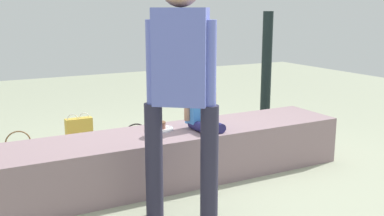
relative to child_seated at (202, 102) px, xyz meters
The scene contains 11 objects.
ground_plane 0.66m from the child_seated, behind, with size 12.00×12.00×0.00m, color #9EA489.
concrete_ledge 0.48m from the child_seated, behind, with size 2.91×0.58×0.39m, color gray.
child_seated is the anchor object (origin of this frame).
adult_standing 0.87m from the child_seated, 128.20° to the right, with size 0.39×0.35×1.57m.
cake_plate 0.39m from the child_seated, 160.71° to the left, with size 0.22×0.22×0.07m.
gift_bag 1.42m from the child_seated, 121.22° to the left, with size 0.25×0.08×0.36m.
railing_post 1.58m from the child_seated, 34.26° to the left, with size 0.36×0.36×1.30m.
water_bottle_near_gift 1.32m from the child_seated, 86.68° to the left, with size 0.06×0.06×0.22m.
party_cup_red 1.38m from the child_seated, 133.67° to the left, with size 0.07×0.07×0.10m, color red.
handbag_black_leather 0.83m from the child_seated, 120.36° to the left, with size 0.32×0.12×0.34m.
handbag_brown_canvas 1.67m from the child_seated, 143.12° to the left, with size 0.29×0.12×0.30m.
Camera 1 is at (-1.45, -3.07, 1.33)m, focal length 42.27 mm.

